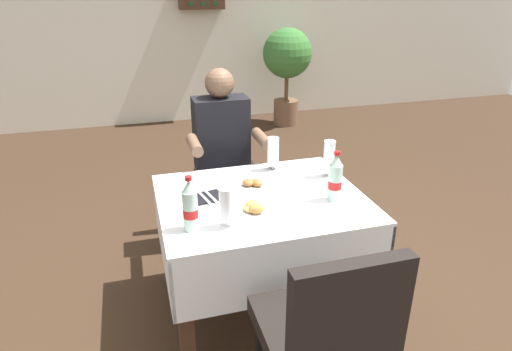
% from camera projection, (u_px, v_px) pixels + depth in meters
% --- Properties ---
extents(ground_plane, '(11.00, 11.00, 0.00)m').
position_uv_depth(ground_plane, '(285.00, 309.00, 2.58)').
color(ground_plane, '#382619').
extents(back_wall, '(11.00, 0.12, 3.02)m').
position_uv_depth(back_wall, '(179.00, 3.00, 5.58)').
color(back_wall, silver).
rests_on(back_wall, ground).
extents(main_dining_table, '(1.07, 0.89, 0.72)m').
position_uv_depth(main_dining_table, '(261.00, 225.00, 2.39)').
color(main_dining_table, white).
rests_on(main_dining_table, ground).
extents(chair_far_diner_seat, '(0.44, 0.50, 0.97)m').
position_uv_depth(chair_far_diner_seat, '(227.00, 167.00, 3.12)').
color(chair_far_diner_seat, black).
rests_on(chair_far_diner_seat, ground).
extents(chair_near_camera_side, '(0.44, 0.50, 0.97)m').
position_uv_depth(chair_near_camera_side, '(325.00, 332.00, 1.65)').
color(chair_near_camera_side, black).
rests_on(chair_near_camera_side, ground).
extents(seated_diner_far, '(0.50, 0.46, 1.26)m').
position_uv_depth(seated_diner_far, '(224.00, 152.00, 2.95)').
color(seated_diner_far, '#282D42').
rests_on(seated_diner_far, ground).
extents(plate_near_camera, '(0.22, 0.22, 0.06)m').
position_uv_depth(plate_near_camera, '(254.00, 209.00, 2.15)').
color(plate_near_camera, white).
rests_on(plate_near_camera, main_dining_table).
extents(plate_far_diner, '(0.26, 0.26, 0.05)m').
position_uv_depth(plate_far_diner, '(251.00, 183.00, 2.44)').
color(plate_far_diner, white).
rests_on(plate_far_diner, main_dining_table).
extents(beer_glass_left, '(0.07, 0.07, 0.20)m').
position_uv_depth(beer_glass_left, '(227.00, 207.00, 1.99)').
color(beer_glass_left, white).
rests_on(beer_glass_left, main_dining_table).
extents(beer_glass_middle, '(0.07, 0.07, 0.20)m').
position_uv_depth(beer_glass_middle, '(273.00, 154.00, 2.61)').
color(beer_glass_middle, white).
rests_on(beer_glass_middle, main_dining_table).
extents(beer_glass_right, '(0.07, 0.07, 0.22)m').
position_uv_depth(beer_glass_right, '(329.00, 159.00, 2.52)').
color(beer_glass_right, white).
rests_on(beer_glass_right, main_dining_table).
extents(cola_bottle_primary, '(0.07, 0.07, 0.26)m').
position_uv_depth(cola_bottle_primary, '(190.00, 207.00, 1.97)').
color(cola_bottle_primary, silver).
rests_on(cola_bottle_primary, main_dining_table).
extents(cola_bottle_secondary, '(0.07, 0.07, 0.27)m').
position_uv_depth(cola_bottle_secondary, '(335.00, 179.00, 2.24)').
color(cola_bottle_secondary, silver).
rests_on(cola_bottle_secondary, main_dining_table).
extents(napkin_cutlery_set, '(0.19, 0.20, 0.01)m').
position_uv_depth(napkin_cutlery_set, '(207.00, 197.00, 2.30)').
color(napkin_cutlery_set, black).
rests_on(napkin_cutlery_set, main_dining_table).
extents(potted_plant_corner, '(0.63, 0.63, 1.24)m').
position_uv_depth(potted_plant_corner, '(287.00, 61.00, 5.62)').
color(potted_plant_corner, brown).
rests_on(potted_plant_corner, ground).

